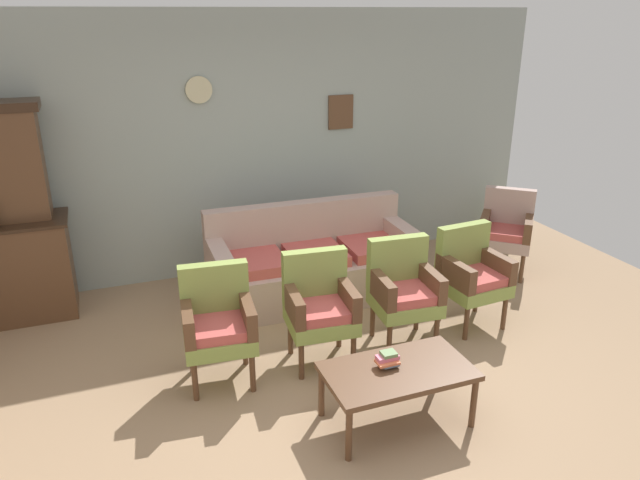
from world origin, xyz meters
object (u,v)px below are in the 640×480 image
object	(u,v)px
floral_couch	(313,265)
armchair_by_doorway	(472,272)
floor_vase_by_wall	(503,222)
armchair_row_middle	(403,288)
armchair_near_couch_end	(218,321)
wingback_chair_by_fireplace	(506,228)
armchair_near_cabinet	(319,304)
side_cabinet	(7,271)
coffee_table	(398,374)
book_stack_on_table	(388,359)

from	to	relation	value
floral_couch	armchair_by_doorway	size ratio (longest dim) A/B	2.25
floor_vase_by_wall	armchair_row_middle	bearing A→B (deg)	-144.78
armchair_near_couch_end	armchair_by_doorway	distance (m)	2.29
wingback_chair_by_fireplace	armchair_by_doorway	bearing A→B (deg)	-140.20
armchair_near_couch_end	armchair_near_cabinet	distance (m)	0.81
side_cabinet	armchair_near_couch_end	xyz separation A→B (m)	(1.59, -1.65, 0.03)
coffee_table	floor_vase_by_wall	xyz separation A→B (m)	(2.74, 2.50, -0.08)
wingback_chair_by_fireplace	coffee_table	xyz separation A→B (m)	(-2.27, -1.85, -0.12)
armchair_row_middle	floor_vase_by_wall	bearing A→B (deg)	35.22
armchair_row_middle	wingback_chair_by_fireplace	bearing A→B (deg)	27.69
side_cabinet	book_stack_on_table	world-z (taller)	side_cabinet
armchair_row_middle	armchair_by_doorway	distance (m)	0.72
side_cabinet	armchair_by_doorway	bearing A→B (deg)	-22.24
armchair_row_middle	floor_vase_by_wall	distance (m)	2.70
armchair_near_couch_end	floor_vase_by_wall	world-z (taller)	armchair_near_couch_end
floor_vase_by_wall	side_cabinet	bearing A→B (deg)	178.93
floral_couch	coffee_table	distance (m)	2.04
armchair_near_couch_end	floor_vase_by_wall	bearing A→B (deg)	22.43
armchair_near_couch_end	coffee_table	world-z (taller)	armchair_near_couch_end
armchair_row_middle	wingback_chair_by_fireplace	size ratio (longest dim) A/B	1.00
armchair_by_doorway	side_cabinet	bearing A→B (deg)	157.76
side_cabinet	coffee_table	bearing A→B (deg)	-44.91
wingback_chair_by_fireplace	side_cabinet	bearing A→B (deg)	171.30
wingback_chair_by_fireplace	floor_vase_by_wall	bearing A→B (deg)	53.79
armchair_near_cabinet	book_stack_on_table	world-z (taller)	armchair_near_cabinet
side_cabinet	wingback_chair_by_fireplace	world-z (taller)	side_cabinet
floral_couch	floor_vase_by_wall	world-z (taller)	floral_couch
armchair_by_doorway	floor_vase_by_wall	xyz separation A→B (m)	(1.48, 1.48, -0.21)
armchair_near_couch_end	coffee_table	distance (m)	1.40
armchair_near_couch_end	wingback_chair_by_fireplace	xyz separation A→B (m)	(3.29, 0.91, 0.00)
side_cabinet	armchair_near_couch_end	world-z (taller)	side_cabinet
armchair_near_cabinet	book_stack_on_table	bearing A→B (deg)	-79.18
coffee_table	book_stack_on_table	size ratio (longest dim) A/B	6.01
floral_couch	armchair_near_cabinet	bearing A→B (deg)	-107.60
floral_couch	wingback_chair_by_fireplace	bearing A→B (deg)	-4.94
armchair_by_doorway	coffee_table	size ratio (longest dim) A/B	0.90
side_cabinet	floor_vase_by_wall	xyz separation A→B (m)	(5.35, -0.10, -0.18)
floral_couch	armchair_row_middle	bearing A→B (deg)	-69.45
floral_couch	armchair_near_couch_end	distance (m)	1.60
armchair_by_doorway	armchair_near_couch_end	bearing A→B (deg)	-178.24
armchair_by_doorway	wingback_chair_by_fireplace	distance (m)	1.31
floral_couch	coffee_table	xyz separation A→B (m)	(-0.14, -2.04, 0.05)
armchair_row_middle	book_stack_on_table	distance (m)	1.07
armchair_near_couch_end	floral_couch	bearing A→B (deg)	43.25
floor_vase_by_wall	floral_couch	bearing A→B (deg)	-169.94
armchair_near_couch_end	armchair_row_middle	distance (m)	1.57
armchair_near_couch_end	floor_vase_by_wall	size ratio (longest dim) A/B	1.55
armchair_by_doorway	book_stack_on_table	bearing A→B (deg)	-143.90
floral_couch	armchair_near_cabinet	xyz separation A→B (m)	(-0.35, -1.11, 0.17)
armchair_by_doorway	book_stack_on_table	distance (m)	1.63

